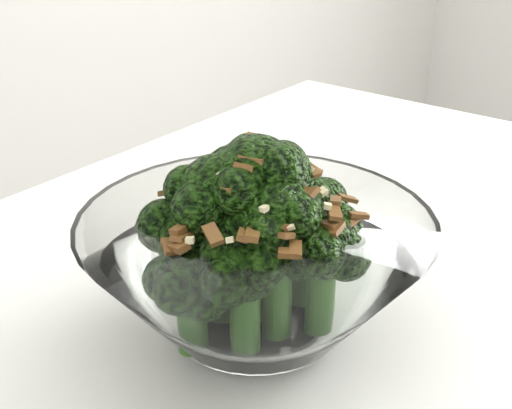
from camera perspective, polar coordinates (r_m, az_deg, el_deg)
broccoli_dish at (r=0.48m, az=-0.14°, el=-4.40°), size 0.24×0.24×0.15m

